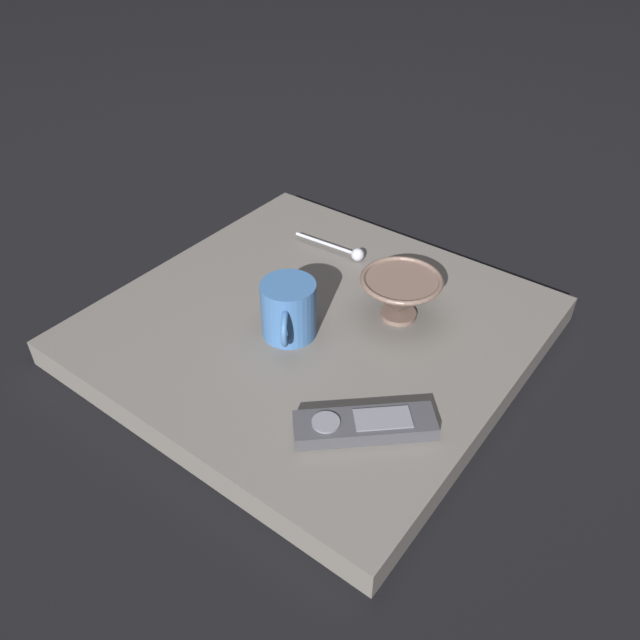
% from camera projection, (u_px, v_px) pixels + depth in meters
% --- Properties ---
extents(ground_plane, '(6.00, 6.00, 0.00)m').
position_uv_depth(ground_plane, '(314.00, 341.00, 1.02)').
color(ground_plane, black).
extents(table, '(0.63, 0.61, 0.04)m').
position_uv_depth(table, '(314.00, 330.00, 1.01)').
color(table, '#5B5651').
rests_on(table, ground).
extents(cereal_bowl, '(0.13, 0.13, 0.07)m').
position_uv_depth(cereal_bowl, '(400.00, 295.00, 0.98)').
color(cereal_bowl, brown).
rests_on(cereal_bowl, table).
extents(coffee_mug, '(0.09, 0.11, 0.09)m').
position_uv_depth(coffee_mug, '(289.00, 310.00, 0.94)').
color(coffee_mug, '#33598C').
rests_on(coffee_mug, table).
extents(teaspoon, '(0.14, 0.02, 0.02)m').
position_uv_depth(teaspoon, '(349.00, 252.00, 1.13)').
color(teaspoon, '#A3A5B2').
rests_on(teaspoon, table).
extents(tv_remote_near, '(0.17, 0.16, 0.02)m').
position_uv_depth(tv_remote_near, '(364.00, 425.00, 0.81)').
color(tv_remote_near, '#38383D').
rests_on(tv_remote_near, table).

